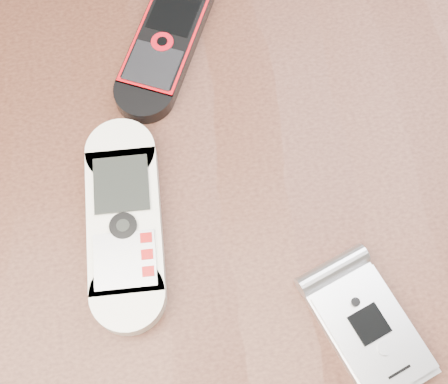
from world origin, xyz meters
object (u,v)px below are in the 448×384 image
Objects in this scene: nokia_white at (125,222)px; nokia_black_red at (167,38)px; motorola_razr at (370,330)px; table at (219,237)px.

nokia_white reaches higher than nokia_black_red.
nokia_black_red is 1.50× the size of motorola_razr.
table is 0.14m from nokia_white.
motorola_razr is at bearing -30.30° from nokia_white.
nokia_black_red is at bearing 92.98° from motorola_razr.
nokia_white is 1.03× the size of nokia_black_red.
table is at bearing 12.22° from nokia_white.
table is 6.96× the size of nokia_white.
nokia_white is at bearing 127.06° from motorola_razr.
nokia_white is 1.55× the size of motorola_razr.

